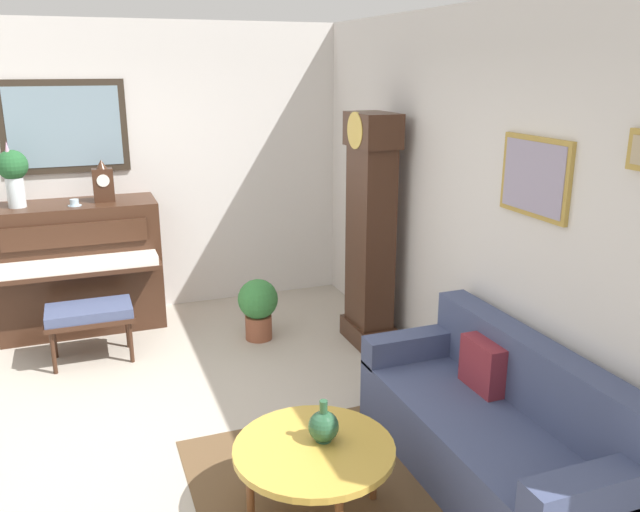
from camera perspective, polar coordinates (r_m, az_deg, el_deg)
name	(u,v)px	position (r m, az deg, el deg)	size (l,w,h in m)	color
ground_plane	(144,451)	(4.60, -15.28, -16.26)	(6.40, 6.00, 0.10)	#B2A899
wall_left	(102,172)	(6.56, -18.67, 7.03)	(0.13, 4.90, 2.80)	silver
wall_back	(471,208)	(4.78, 13.19, 4.11)	(5.30, 0.13, 2.80)	silver
piano	(80,266)	(6.38, -20.42, -0.85)	(0.87, 1.44, 1.20)	#3D2316
piano_bench	(89,315)	(5.70, -19.65, -4.90)	(0.42, 0.70, 0.48)	#3D2316
grandfather_clock	(370,238)	(5.59, 4.44, 1.64)	(0.52, 0.34, 2.03)	#3D2316
couch	(496,429)	(4.12, 15.25, -14.51)	(1.90, 0.80, 0.84)	#424C70
coffee_table	(314,451)	(3.64, -0.53, -16.81)	(0.88, 0.88, 0.42)	gold
mantel_clock	(103,183)	(6.21, -18.57, 6.14)	(0.13, 0.18, 0.38)	#3D2316
flower_vase	(13,171)	(6.20, -25.43, 6.74)	(0.26, 0.26, 0.58)	silver
teacup	(74,203)	(6.11, -20.82, 4.36)	(0.12, 0.12, 0.06)	#ADC6D6
green_jug	(323,426)	(3.63, 0.31, -14.75)	(0.17, 0.17, 0.24)	#234C33
potted_plant	(258,305)	(5.84, -5.48, -4.33)	(0.36, 0.36, 0.56)	#935138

